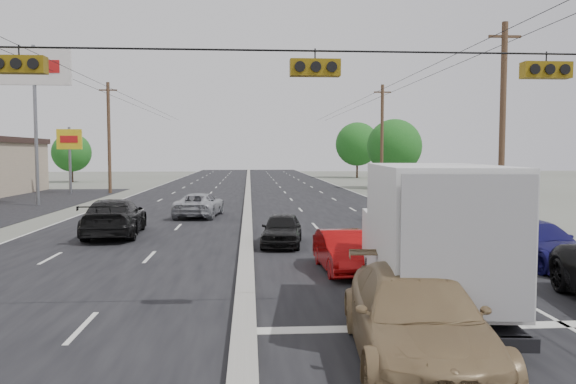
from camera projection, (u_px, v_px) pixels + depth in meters
name	position (u px, v px, depth m)	size (l,w,h in m)	color
ground	(244.00, 325.00, 11.99)	(200.00, 200.00, 0.00)	#606356
road_surface	(248.00, 202.00, 41.84)	(20.00, 160.00, 0.02)	black
center_median	(248.00, 201.00, 41.84)	(0.50, 160.00, 0.20)	gray
utility_pole_left_c	(109.00, 137.00, 50.58)	(1.60, 0.30, 10.00)	#422D1E
utility_pole_right_b	(502.00, 124.00, 27.42)	(1.60, 0.30, 10.00)	#422D1E
utility_pole_right_c	(382.00, 137.00, 52.30)	(1.60, 0.30, 10.00)	#422D1E
traffic_signals	(310.00, 66.00, 11.70)	(25.00, 0.30, 0.54)	black
pole_sign_billboard	(34.00, 77.00, 38.24)	(5.00, 0.25, 11.00)	slate
pole_sign_far	(70.00, 145.00, 50.39)	(2.20, 0.25, 6.00)	slate
tree_left_far	(72.00, 153.00, 69.92)	(4.80, 4.80, 6.12)	#382619
tree_right_mid	(394.00, 146.00, 57.50)	(5.60, 5.60, 7.14)	#382619
tree_right_far	(357.00, 144.00, 82.41)	(6.40, 6.40, 8.16)	#382619
box_truck	(428.00, 238.00, 12.64)	(3.06, 6.95, 3.42)	black
tan_sedan	(416.00, 319.00, 9.75)	(2.23, 5.47, 1.59)	olive
red_sedan	(343.00, 252.00, 17.33)	(1.32, 3.77, 1.24)	#980909
queue_car_a	(282.00, 230.00, 22.22)	(1.51, 3.76, 1.28)	black
queue_car_b	(418.00, 231.00, 20.77)	(1.66, 4.77, 1.57)	silver
queue_car_d	(535.00, 244.00, 18.37)	(1.98, 4.87, 1.41)	#131155
queue_car_e	(450.00, 216.00, 26.59)	(1.64, 4.08, 1.39)	maroon
oncoming_near	(115.00, 218.00, 24.70)	(2.31, 5.68, 1.65)	black
oncoming_far	(199.00, 205.00, 32.19)	(2.26, 4.90, 1.36)	#9C9DA3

